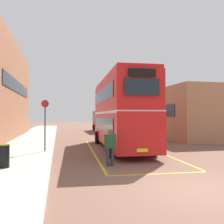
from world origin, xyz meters
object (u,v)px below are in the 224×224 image
at_px(double_decker_bus, 120,112).
at_px(litter_bin, 4,156).
at_px(pedestrian_boarding, 110,145).
at_px(single_deck_bus, 105,120).
at_px(bus_stop_sign, 45,121).

height_order(double_decker_bus, litter_bin, double_decker_bus).
bearing_deg(double_decker_bus, pedestrian_boarding, -109.04).
distance_m(double_decker_bus, single_deck_bus, 17.93).
bearing_deg(litter_bin, pedestrian_boarding, 0.16).
relative_size(single_deck_bus, pedestrian_boarding, 4.98).
xyz_separation_m(single_deck_bus, litter_bin, (-8.54, -23.13, -1.02)).
height_order(single_deck_bus, pedestrian_boarding, single_deck_bus).
bearing_deg(bus_stop_sign, pedestrian_boarding, -54.78).
xyz_separation_m(single_deck_bus, pedestrian_boarding, (-4.14, -23.12, -0.69)).
distance_m(double_decker_bus, pedestrian_boarding, 5.88).
bearing_deg(litter_bin, bus_stop_sign, 72.43).
height_order(single_deck_bus, litter_bin, single_deck_bus).
relative_size(pedestrian_boarding, litter_bin, 1.74).
distance_m(single_deck_bus, bus_stop_sign, 20.14).
xyz_separation_m(double_decker_bus, litter_bin, (-6.25, -5.37, -1.89)).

